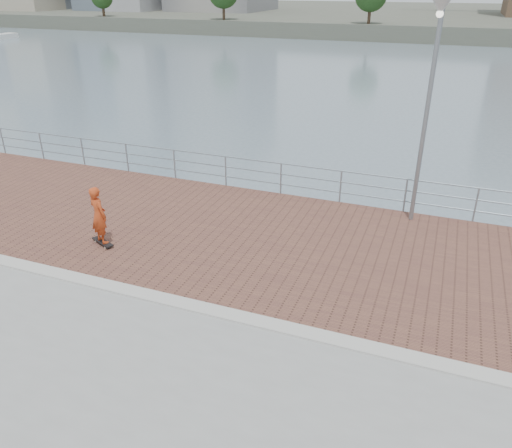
% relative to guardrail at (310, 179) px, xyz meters
% --- Properties ---
extents(water, '(400.00, 400.00, 0.00)m').
position_rel_guardrail_xyz_m(water, '(-0.00, -7.00, -2.69)').
color(water, slate).
rests_on(water, ground).
extents(brick_lane, '(40.00, 6.80, 0.02)m').
position_rel_guardrail_xyz_m(brick_lane, '(-0.00, -3.40, -0.68)').
color(brick_lane, brown).
rests_on(brick_lane, seawall).
extents(curb, '(40.00, 0.40, 0.06)m').
position_rel_guardrail_xyz_m(curb, '(-0.00, -7.00, -0.66)').
color(curb, '#B7B5AD').
rests_on(curb, seawall).
extents(far_shore, '(320.00, 95.00, 2.50)m').
position_rel_guardrail_xyz_m(far_shore, '(-0.00, 115.50, -1.44)').
color(far_shore, '#4C5142').
rests_on(far_shore, ground).
extents(guardrail, '(39.06, 0.06, 1.13)m').
position_rel_guardrail_xyz_m(guardrail, '(0.00, 0.00, 0.00)').
color(guardrail, '#8C9EA8').
rests_on(guardrail, brick_lane).
extents(street_lamp, '(0.48, 1.40, 6.59)m').
position_rel_guardrail_xyz_m(street_lamp, '(3.36, -0.98, 3.99)').
color(street_lamp, gray).
rests_on(street_lamp, brick_lane).
extents(skateboard, '(0.83, 0.52, 0.09)m').
position_rel_guardrail_xyz_m(skateboard, '(-4.45, -5.29, -0.60)').
color(skateboard, black).
rests_on(skateboard, brick_lane).
extents(skateboarder, '(0.70, 0.59, 1.62)m').
position_rel_guardrail_xyz_m(skateboarder, '(-4.45, -5.29, 0.23)').
color(skateboarder, '#B73D18').
rests_on(skateboarder, skateboard).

